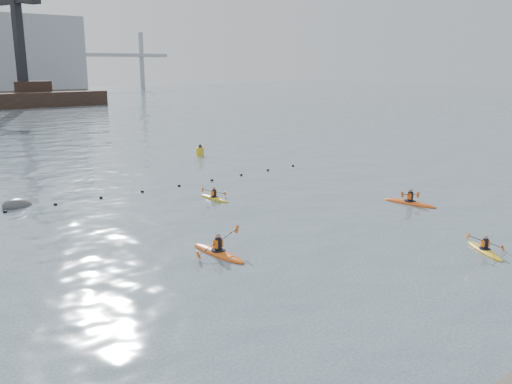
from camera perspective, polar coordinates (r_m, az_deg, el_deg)
ground at (r=21.79m, az=14.73°, el=-10.84°), size 400.00×400.00×0.00m
float_line at (r=38.42m, az=-14.03°, el=-0.24°), size 33.24×0.73×0.24m
kayaker_0 at (r=25.77m, az=-3.98°, el=-6.32°), size 2.52×3.70×1.33m
kayaker_1 at (r=28.25m, az=22.94°, el=-5.65°), size 2.01×2.79×1.10m
kayaker_3 at (r=36.19m, az=-4.42°, el=-0.60°), size 1.99×2.93×1.05m
kayaker_4 at (r=36.20m, az=15.90°, el=-1.04°), size 2.40×3.64×1.16m
mooring_buoy at (r=37.38m, az=-23.79°, el=-1.40°), size 2.52×1.86×1.45m
nav_buoy at (r=53.93m, az=-5.89°, el=4.30°), size 0.72×0.72×1.31m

